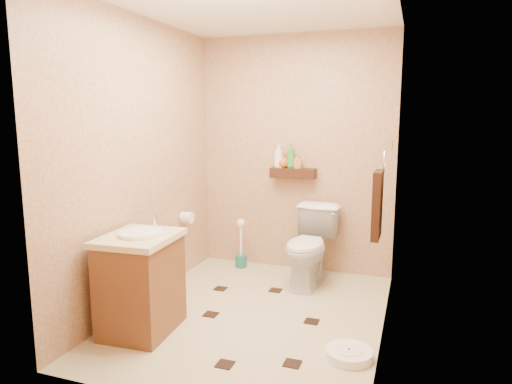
% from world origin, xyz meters
% --- Properties ---
extents(ground, '(2.50, 2.50, 0.00)m').
position_xyz_m(ground, '(0.00, 0.00, 0.00)').
color(ground, '#C9BB93').
rests_on(ground, ground).
extents(wall_back, '(2.00, 0.04, 2.40)m').
position_xyz_m(wall_back, '(0.00, 1.25, 1.20)').
color(wall_back, tan).
rests_on(wall_back, ground).
extents(wall_front, '(2.00, 0.04, 2.40)m').
position_xyz_m(wall_front, '(0.00, -1.25, 1.20)').
color(wall_front, tan).
rests_on(wall_front, ground).
extents(wall_left, '(0.04, 2.50, 2.40)m').
position_xyz_m(wall_left, '(-1.00, 0.00, 1.20)').
color(wall_left, tan).
rests_on(wall_left, ground).
extents(wall_right, '(0.04, 2.50, 2.40)m').
position_xyz_m(wall_right, '(1.00, 0.00, 1.20)').
color(wall_right, tan).
rests_on(wall_right, ground).
extents(ceiling, '(2.00, 2.50, 0.02)m').
position_xyz_m(ceiling, '(0.00, 0.00, 2.40)').
color(ceiling, white).
rests_on(ceiling, wall_back).
extents(wall_shelf, '(0.46, 0.14, 0.10)m').
position_xyz_m(wall_shelf, '(0.00, 1.17, 1.02)').
color(wall_shelf, '#3E1E10').
rests_on(wall_shelf, wall_back).
extents(floor_accents, '(1.08, 1.44, 0.01)m').
position_xyz_m(floor_accents, '(0.04, -0.09, 0.00)').
color(floor_accents, black).
rests_on(floor_accents, ground).
extents(toilet, '(0.47, 0.76, 0.74)m').
position_xyz_m(toilet, '(0.26, 0.83, 0.37)').
color(toilet, white).
rests_on(toilet, ground).
extents(vanity, '(0.53, 0.63, 0.85)m').
position_xyz_m(vanity, '(-0.70, -0.53, 0.38)').
color(vanity, brown).
rests_on(vanity, ground).
extents(bathroom_scale, '(0.40, 0.40, 0.06)m').
position_xyz_m(bathroom_scale, '(0.82, -0.43, 0.03)').
color(bathroom_scale, white).
rests_on(bathroom_scale, ground).
extents(toilet_brush, '(0.12, 0.12, 0.53)m').
position_xyz_m(toilet_brush, '(-0.53, 1.07, 0.18)').
color(toilet_brush, '#1A6A5E').
rests_on(toilet_brush, ground).
extents(towel_ring, '(0.12, 0.30, 0.76)m').
position_xyz_m(towel_ring, '(0.91, 0.25, 0.95)').
color(towel_ring, silver).
rests_on(towel_ring, wall_right).
extents(toilet_paper, '(0.12, 0.11, 0.12)m').
position_xyz_m(toilet_paper, '(-0.94, 0.65, 0.60)').
color(toilet_paper, white).
rests_on(toilet_paper, wall_left).
extents(bottle_a, '(0.10, 0.10, 0.24)m').
position_xyz_m(bottle_a, '(-0.15, 1.17, 1.19)').
color(bottle_a, white).
rests_on(bottle_a, wall_shelf).
extents(bottle_b, '(0.09, 0.09, 0.14)m').
position_xyz_m(bottle_b, '(-0.12, 1.17, 1.14)').
color(bottle_b, yellow).
rests_on(bottle_b, wall_shelf).
extents(bottle_c, '(0.13, 0.13, 0.15)m').
position_xyz_m(bottle_c, '(-0.10, 1.17, 1.14)').
color(bottle_c, '#C85017').
rests_on(bottle_c, wall_shelf).
extents(bottle_d, '(0.10, 0.10, 0.24)m').
position_xyz_m(bottle_d, '(-0.02, 1.17, 1.19)').
color(bottle_d, '#2D872D').
rests_on(bottle_d, wall_shelf).
extents(bottle_e, '(0.09, 0.09, 0.15)m').
position_xyz_m(bottle_e, '(0.04, 1.17, 1.14)').
color(bottle_e, '#DC8049').
rests_on(bottle_e, wall_shelf).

